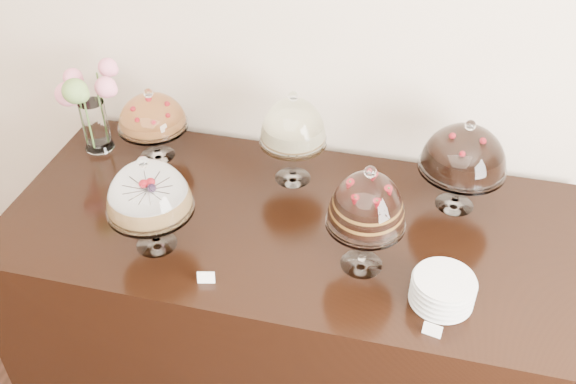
% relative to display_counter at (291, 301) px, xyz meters
% --- Properties ---
extents(wall_back, '(5.00, 0.04, 3.00)m').
position_rel_display_counter_xyz_m(wall_back, '(-0.18, 0.55, 1.05)').
color(wall_back, beige).
rests_on(wall_back, ground).
extents(display_counter, '(2.20, 1.00, 0.90)m').
position_rel_display_counter_xyz_m(display_counter, '(0.00, 0.00, 0.00)').
color(display_counter, black).
rests_on(display_counter, ground).
extents(cake_stand_sugar_sponge, '(0.31, 0.31, 0.39)m').
position_rel_display_counter_xyz_m(cake_stand_sugar_sponge, '(-0.45, -0.24, 0.69)').
color(cake_stand_sugar_sponge, white).
rests_on(cake_stand_sugar_sponge, display_counter).
extents(cake_stand_choco_layer, '(0.27, 0.27, 0.43)m').
position_rel_display_counter_xyz_m(cake_stand_choco_layer, '(0.30, -0.17, 0.72)').
color(cake_stand_choco_layer, white).
rests_on(cake_stand_choco_layer, display_counter).
extents(cake_stand_cheesecake, '(0.27, 0.27, 0.41)m').
position_rel_display_counter_xyz_m(cake_stand_cheesecake, '(-0.06, 0.27, 0.71)').
color(cake_stand_cheesecake, white).
rests_on(cake_stand_cheesecake, display_counter).
extents(cake_stand_dark_choco, '(0.33, 0.33, 0.39)m').
position_rel_display_counter_xyz_m(cake_stand_dark_choco, '(0.60, 0.25, 0.70)').
color(cake_stand_dark_choco, white).
rests_on(cake_stand_dark_choco, display_counter).
extents(cake_stand_fruit_tart, '(0.30, 0.30, 0.33)m').
position_rel_display_counter_xyz_m(cake_stand_fruit_tart, '(-0.67, 0.29, 0.65)').
color(cake_stand_fruit_tart, white).
rests_on(cake_stand_fruit_tart, display_counter).
extents(flower_vase, '(0.28, 0.33, 0.40)m').
position_rel_display_counter_xyz_m(flower_vase, '(-0.94, 0.27, 0.69)').
color(flower_vase, white).
rests_on(flower_vase, display_counter).
extents(plate_stack, '(0.21, 0.21, 0.10)m').
position_rel_display_counter_xyz_m(plate_stack, '(0.58, -0.28, 0.50)').
color(plate_stack, silver).
rests_on(plate_stack, display_counter).
extents(price_card_left, '(0.06, 0.03, 0.04)m').
position_rel_display_counter_xyz_m(price_card_left, '(-0.21, -0.38, 0.47)').
color(price_card_left, white).
rests_on(price_card_left, display_counter).
extents(price_card_right, '(0.06, 0.03, 0.04)m').
position_rel_display_counter_xyz_m(price_card_right, '(0.56, -0.43, 0.47)').
color(price_card_right, white).
rests_on(price_card_right, display_counter).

